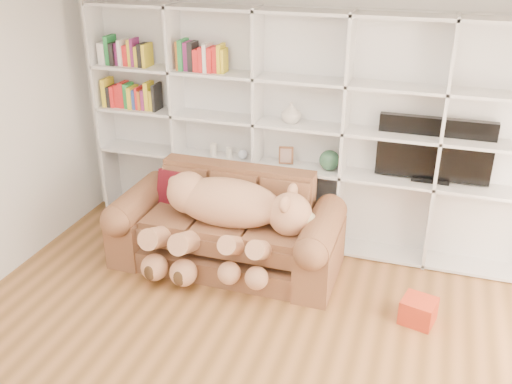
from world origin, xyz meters
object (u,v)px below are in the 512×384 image
(gift_box, at_px, (418,311))
(tv, at_px, (434,150))
(sofa, at_px, (228,232))
(teddy_bear, at_px, (225,215))

(gift_box, distance_m, tv, 1.51)
(sofa, relative_size, gift_box, 8.05)
(teddy_bear, relative_size, gift_box, 5.69)
(teddy_bear, xyz_separation_m, gift_box, (1.82, -0.21, -0.52))
(gift_box, bearing_deg, tv, 92.44)
(gift_box, bearing_deg, sofa, 168.15)
(tv, bearing_deg, teddy_bear, -154.02)
(tv, bearing_deg, gift_box, -87.56)
(sofa, height_order, teddy_bear, teddy_bear)
(sofa, bearing_deg, teddy_bear, -74.17)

